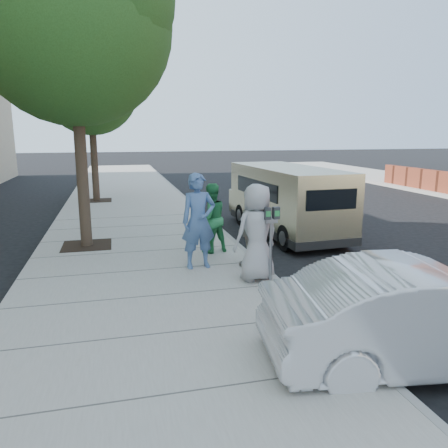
# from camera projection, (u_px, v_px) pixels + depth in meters

# --- Properties ---
(ground) EXTENTS (120.00, 120.00, 0.00)m
(ground) POSITION_uv_depth(u_px,v_px,m) (194.00, 273.00, 9.33)
(ground) COLOR black
(ground) RESTS_ON ground
(sidewalk) EXTENTS (5.00, 60.00, 0.15)m
(sidewalk) POSITION_uv_depth(u_px,v_px,m) (146.00, 273.00, 9.07)
(sidewalk) COLOR gray
(sidewalk) RESTS_ON ground
(curb_face) EXTENTS (0.12, 60.00, 0.16)m
(curb_face) POSITION_uv_depth(u_px,v_px,m) (258.00, 265.00, 9.66)
(curb_face) COLOR gray
(curb_face) RESTS_ON ground
(tree_near) EXTENTS (4.62, 4.60, 7.53)m
(tree_near) POSITION_uv_depth(u_px,v_px,m) (74.00, 16.00, 9.92)
(tree_near) COLOR black
(tree_near) RESTS_ON sidewalk
(tree_far) EXTENTS (3.92, 3.80, 6.49)m
(tree_far) POSITION_uv_depth(u_px,v_px,m) (91.00, 82.00, 17.27)
(tree_far) COLOR black
(tree_far) RESTS_ON sidewalk
(parking_meter) EXTENTS (0.30, 0.12, 1.45)m
(parking_meter) POSITION_uv_depth(u_px,v_px,m) (271.00, 228.00, 8.13)
(parking_meter) COLOR gray
(parking_meter) RESTS_ON sidewalk
(van) EXTENTS (2.07, 5.41, 1.97)m
(van) POSITION_uv_depth(u_px,v_px,m) (285.00, 199.00, 12.74)
(van) COLOR tan
(van) RESTS_ON ground
(sedan) EXTENTS (4.29, 1.96, 1.36)m
(sedan) POSITION_uv_depth(u_px,v_px,m) (428.00, 316.00, 5.50)
(sedan) COLOR silver
(sedan) RESTS_ON ground
(person_officer) EXTENTS (0.76, 0.54, 1.99)m
(person_officer) POSITION_uv_depth(u_px,v_px,m) (198.00, 221.00, 9.06)
(person_officer) COLOR #48689A
(person_officer) RESTS_ON sidewalk
(person_green_shirt) EXTENTS (0.94, 0.82, 1.64)m
(person_green_shirt) POSITION_uv_depth(u_px,v_px,m) (211.00, 218.00, 10.26)
(person_green_shirt) COLOR #2C8648
(person_green_shirt) RESTS_ON sidewalk
(person_gray_shirt) EXTENTS (1.03, 0.81, 1.87)m
(person_gray_shirt) POSITION_uv_depth(u_px,v_px,m) (257.00, 233.00, 8.29)
(person_gray_shirt) COLOR #A2A1A4
(person_gray_shirt) RESTS_ON sidewalk
(person_striped_polo) EXTENTS (0.96, 0.99, 1.66)m
(person_striped_polo) POSITION_uv_depth(u_px,v_px,m) (251.00, 227.00, 9.22)
(person_striped_polo) COLOR gray
(person_striped_polo) RESTS_ON sidewalk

